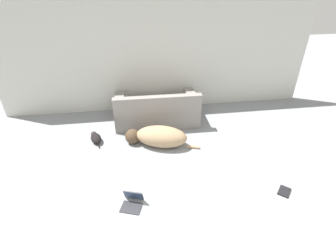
% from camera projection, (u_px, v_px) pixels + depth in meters
% --- Properties ---
extents(ground_plane, '(20.00, 20.00, 0.00)m').
position_uv_depth(ground_plane, '(191.00, 247.00, 3.20)').
color(ground_plane, gray).
extents(wall_back, '(6.86, 0.06, 2.43)m').
position_uv_depth(wall_back, '(157.00, 57.00, 5.65)').
color(wall_back, beige).
rests_on(wall_back, ground_plane).
extents(couch, '(1.75, 0.92, 0.76)m').
position_uv_depth(couch, '(157.00, 111.00, 5.59)').
color(couch, gray).
rests_on(couch, ground_plane).
extents(dog, '(1.40, 0.71, 0.40)m').
position_uv_depth(dog, '(158.00, 137.00, 4.88)').
color(dog, '#A38460').
rests_on(dog, ground_plane).
extents(cat, '(0.28, 0.50, 0.15)m').
position_uv_depth(cat, '(96.00, 138.00, 5.05)').
color(cat, black).
rests_on(cat, ground_plane).
extents(laptop_open, '(0.36, 0.36, 0.22)m').
position_uv_depth(laptop_open, '(133.00, 200.00, 3.72)').
color(laptop_open, '#2D2D33').
rests_on(laptop_open, ground_plane).
extents(book_black, '(0.26, 0.27, 0.02)m').
position_uv_depth(book_black, '(284.00, 191.00, 3.95)').
color(book_black, black).
rests_on(book_black, ground_plane).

